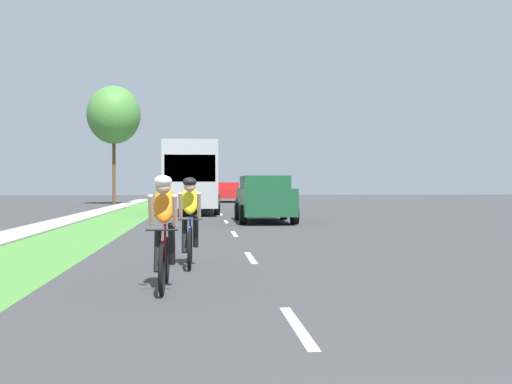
{
  "coord_description": "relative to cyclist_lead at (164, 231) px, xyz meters",
  "views": [
    {
      "loc": [
        -0.98,
        -1.44,
        1.45
      ],
      "look_at": [
        0.79,
        17.2,
        1.21
      ],
      "focal_mm": 40.72,
      "sensor_mm": 36.0,
      "label": 1
    }
  ],
  "objects": [
    {
      "name": "ground_plane",
      "position": [
        1.49,
        13.33,
        -0.81
      ],
      "size": [
        120.0,
        120.0,
        0.0
      ],
      "primitive_type": "plane",
      "color": "#38383A"
    },
    {
      "name": "grass_verge",
      "position": [
        -2.95,
        13.33,
        -0.81
      ],
      "size": [
        2.4,
        70.0,
        0.01
      ],
      "primitive_type": "cube",
      "color": "#478438",
      "rests_on": "ground_plane"
    },
    {
      "name": "cyclist_trailing",
      "position": [
        0.31,
        2.25,
        0.0
      ],
      "size": [
        0.42,
        1.72,
        1.58
      ],
      "color": "black",
      "rests_on": "ground_plane"
    },
    {
      "name": "pickup_red",
      "position": [
        2.7,
        40.37,
        0.02
      ],
      "size": [
        2.22,
        5.1,
        1.64
      ],
      "color": "red",
      "rests_on": "ground_plane"
    },
    {
      "name": "suv_dark_green",
      "position": [
        2.98,
        14.33,
        0.14
      ],
      "size": [
        2.15,
        4.7,
        1.79
      ],
      "color": "#194C2D",
      "rests_on": "ground_plane"
    },
    {
      "name": "bus_silver",
      "position": [
        0.03,
        23.44,
        1.17
      ],
      "size": [
        2.78,
        11.6,
        3.48
      ],
      "color": "#A5A8AD",
      "rests_on": "ground_plane"
    },
    {
      "name": "lane_markings_center",
      "position": [
        1.49,
        17.33,
        -0.81
      ],
      "size": [
        0.12,
        52.2,
        0.01
      ],
      "color": "white",
      "rests_on": "ground_plane"
    },
    {
      "name": "cyclist_lead",
      "position": [
        0.0,
        0.0,
        0.0
      ],
      "size": [
        0.42,
        1.72,
        1.58
      ],
      "color": "black",
      "rests_on": "ground_plane"
    },
    {
      "name": "sidewalk_concrete",
      "position": [
        -4.82,
        13.33,
        -0.81
      ],
      "size": [
        1.34,
        70.0,
        0.1
      ],
      "primitive_type": "cube",
      "color": "#9E998E",
      "rests_on": "ground_plane"
    },
    {
      "name": "street_tree_far",
      "position": [
        -5.82,
        35.13,
        5.73
      ],
      "size": [
        3.85,
        3.85,
        8.68
      ],
      "color": "brown",
      "rests_on": "ground_plane"
    }
  ]
}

